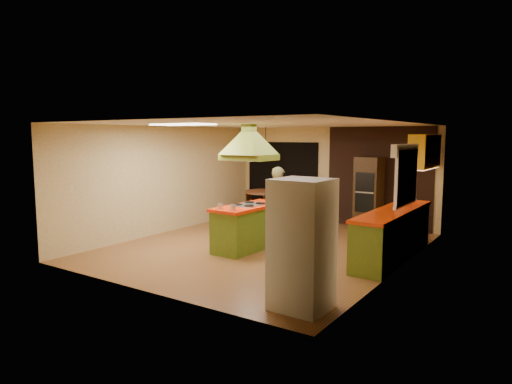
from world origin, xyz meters
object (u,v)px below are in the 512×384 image
Objects in this scene: wall_oven at (369,193)px; dining_table at (265,200)px; man at (279,202)px; kitchen_island at (249,226)px; canister_large at (403,199)px; refrigerator at (302,245)px.

dining_table is (-2.61, -0.58, -0.30)m from wall_oven.
man is 1.43× the size of dining_table.
kitchen_island is 7.75× the size of canister_large.
kitchen_island is 2.94m from dining_table.
kitchen_island is at bearing 137.77° from refrigerator.
refrigerator is 0.97× the size of wall_oven.
dining_table is (-1.24, 1.40, -0.21)m from man.
kitchen_island is at bearing 106.61° from man.
canister_large is (0.18, 3.88, 0.17)m from refrigerator.
man is at bearing 126.20° from refrigerator.
man is at bearing 93.74° from kitchen_island.
kitchen_island is at bearing -110.80° from wall_oven.
dining_table is 4.81× the size of canister_large.
man reaches higher than kitchen_island.
man is at bearing -48.42° from dining_table.
man is (-0.05, 1.24, 0.34)m from kitchen_island.
wall_oven is (1.37, 1.98, 0.09)m from man.
canister_large is at bearing -50.19° from wall_oven.
wall_oven is at bearing 69.13° from kitchen_island.
canister_large is at bearing 88.50° from refrigerator.
dining_table is (-1.29, 2.64, 0.13)m from kitchen_island.
man reaches higher than canister_large.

